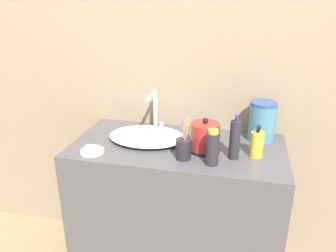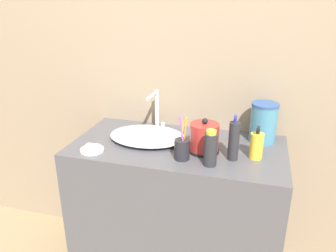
# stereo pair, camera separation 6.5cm
# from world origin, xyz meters

# --- Properties ---
(wall_back) EXTENTS (6.00, 0.04, 2.60)m
(wall_back) POSITION_xyz_m (0.00, 0.57, 1.30)
(wall_back) COLOR gray
(wall_back) RESTS_ON ground_plane
(vanity_counter) EXTENTS (1.09, 0.55, 0.85)m
(vanity_counter) POSITION_xyz_m (0.00, 0.28, 0.43)
(vanity_counter) COLOR #4C4C51
(vanity_counter) RESTS_ON ground_plane
(sink_basin) EXTENTS (0.41, 0.30, 0.05)m
(sink_basin) POSITION_xyz_m (-0.17, 0.29, 0.87)
(sink_basin) COLOR white
(sink_basin) RESTS_ON vanity_counter
(faucet) EXTENTS (0.06, 0.17, 0.23)m
(faucet) POSITION_xyz_m (-0.17, 0.45, 0.98)
(faucet) COLOR silver
(faucet) RESTS_ON vanity_counter
(electric_kettle) EXTENTS (0.15, 0.15, 0.17)m
(electric_kettle) POSITION_xyz_m (0.14, 0.24, 0.92)
(electric_kettle) COLOR black
(electric_kettle) RESTS_ON vanity_counter
(toothbrush_cup) EXTENTS (0.07, 0.07, 0.21)m
(toothbrush_cup) POSITION_xyz_m (0.06, 0.13, 0.90)
(toothbrush_cup) COLOR #232328
(toothbrush_cup) RESTS_ON vanity_counter
(lotion_bottle) EXTENTS (0.06, 0.06, 0.16)m
(lotion_bottle) POSITION_xyz_m (0.39, 0.24, 0.91)
(lotion_bottle) COLOR gold
(lotion_bottle) RESTS_ON vanity_counter
(shampoo_bottle) EXTENTS (0.06, 0.06, 0.17)m
(shampoo_bottle) POSITION_xyz_m (0.19, 0.11, 0.93)
(shampoo_bottle) COLOR #28282D
(shampoo_bottle) RESTS_ON vanity_counter
(mouthwash_bottle) EXTENTS (0.05, 0.05, 0.22)m
(mouthwash_bottle) POSITION_xyz_m (0.29, 0.19, 0.94)
(mouthwash_bottle) COLOR #28282D
(mouthwash_bottle) RESTS_ON vanity_counter
(soap_dish) EXTENTS (0.12, 0.12, 0.03)m
(soap_dish) POSITION_xyz_m (-0.39, 0.09, 0.86)
(soap_dish) COLOR white
(soap_dish) RESTS_ON vanity_counter
(water_pitcher) EXTENTS (0.14, 0.14, 0.21)m
(water_pitcher) POSITION_xyz_m (0.42, 0.45, 0.96)
(water_pitcher) COLOR teal
(water_pitcher) RESTS_ON vanity_counter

